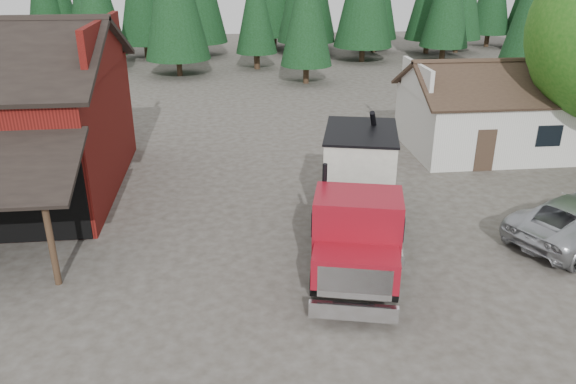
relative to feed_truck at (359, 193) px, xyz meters
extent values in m
plane|color=#413C33|center=(-4.01, -3.47, -2.00)|extent=(120.00, 120.00, 0.00)
cube|color=maroon|center=(-9.01, 6.53, 4.00)|extent=(0.25, 7.00, 2.00)
cylinder|color=#382619|center=(-9.61, -1.37, -0.60)|extent=(0.20, 0.20, 2.80)
cube|color=silver|center=(8.99, 9.53, -0.50)|extent=(8.00, 6.00, 3.00)
cube|color=#38281E|center=(8.99, 8.03, 1.75)|extent=(8.60, 3.42, 1.80)
cube|color=#38281E|center=(8.99, 11.03, 1.75)|extent=(8.60, 3.42, 1.80)
cube|color=silver|center=(4.99, 9.53, 1.75)|extent=(0.20, 4.20, 1.50)
cube|color=silver|center=(12.99, 9.53, 1.75)|extent=(0.20, 4.20, 1.50)
cube|color=#38281E|center=(7.49, 6.51, -1.00)|extent=(0.90, 0.06, 2.00)
cube|color=black|center=(10.49, 6.51, -0.40)|extent=(1.20, 0.06, 1.00)
cylinder|color=#382619|center=(1.99, 26.53, -1.20)|extent=(0.44, 0.44, 1.60)
cone|color=black|center=(1.99, 26.53, 3.90)|extent=(3.96, 3.96, 9.00)
cylinder|color=#382619|center=(17.99, 22.53, -1.20)|extent=(0.44, 0.44, 1.60)
cylinder|color=#382619|center=(-8.01, 30.53, -1.20)|extent=(0.44, 0.44, 1.60)
cylinder|color=black|center=(-1.80, -2.78, -1.43)|extent=(0.62, 1.19, 1.14)
cylinder|color=black|center=(0.31, -3.30, -1.43)|extent=(0.62, 1.19, 1.14)
cylinder|color=black|center=(-0.63, 2.04, -1.43)|extent=(0.62, 1.19, 1.14)
cylinder|color=black|center=(1.48, 1.53, -1.43)|extent=(0.62, 1.19, 1.14)
cylinder|color=black|center=(-0.29, 3.45, -1.43)|extent=(0.62, 1.19, 1.14)
cylinder|color=black|center=(1.83, 2.93, -1.43)|extent=(0.62, 1.19, 1.14)
cube|color=black|center=(0.03, 0.17, -1.01)|extent=(3.21, 8.91, 0.41)
cube|color=silver|center=(-1.13, -4.60, -1.43)|extent=(2.36, 0.74, 0.47)
cube|color=silver|center=(-1.10, -4.50, -0.60)|extent=(1.93, 0.57, 0.93)
cube|color=maroon|center=(-0.96, -3.90, -0.44)|extent=(2.58, 1.86, 0.88)
cube|color=maroon|center=(-0.64, -2.59, 0.13)|extent=(2.83, 2.30, 1.91)
cube|color=black|center=(-0.84, -3.39, 0.44)|extent=(2.13, 0.60, 0.93)
cylinder|color=black|center=(-1.42, -1.44, 0.69)|extent=(0.18, 0.18, 1.86)
cube|color=black|center=(-0.39, -1.58, 0.07)|extent=(2.49, 0.72, 1.66)
cube|color=black|center=(0.38, 1.58, -0.73)|extent=(3.98, 6.45, 0.17)
cube|color=silver|center=(0.38, 1.58, 0.80)|extent=(3.12, 3.88, 1.66)
cone|color=silver|center=(0.38, 1.58, -0.24)|extent=(2.75, 2.75, 0.72)
cube|color=black|center=(0.38, 1.58, 1.65)|extent=(3.25, 4.01, 0.08)
cylinder|color=black|center=(1.32, 2.84, 0.69)|extent=(1.26, 2.10, 3.16)
cube|color=maroon|center=(0.36, 4.14, -0.44)|extent=(0.80, 0.95, 0.47)
cylinder|color=silver|center=(0.68, -2.22, -1.12)|extent=(0.81, 1.14, 0.58)
camera|label=1|loc=(-4.23, -16.80, 7.35)|focal=35.00mm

